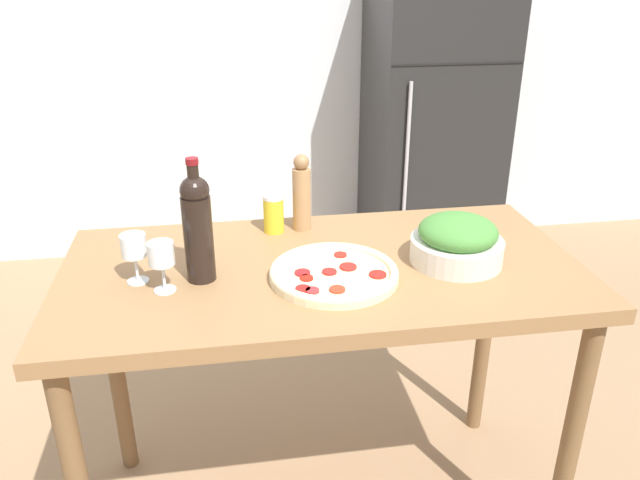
{
  "coord_description": "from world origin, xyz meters",
  "views": [
    {
      "loc": [
        -0.26,
        -1.55,
        1.7
      ],
      "look_at": [
        0.0,
        0.04,
        0.98
      ],
      "focal_mm": 35.0,
      "sensor_mm": 36.0,
      "label": 1
    }
  ],
  "objects_px": {
    "refrigerator": "(432,122)",
    "wine_glass_near": "(161,257)",
    "pepper_mill": "(302,194)",
    "wine_bottle": "(197,226)",
    "salt_canister": "(274,213)",
    "homemade_pizza": "(334,273)",
    "salad_bowl": "(457,241)",
    "wine_glass_far": "(134,248)"
  },
  "relations": [
    {
      "from": "wine_bottle",
      "to": "homemade_pizza",
      "type": "distance_m",
      "value": 0.38
    },
    {
      "from": "wine_glass_near",
      "to": "salt_canister",
      "type": "xyz_separation_m",
      "value": [
        0.32,
        0.34,
        -0.04
      ]
    },
    {
      "from": "salad_bowl",
      "to": "salt_canister",
      "type": "distance_m",
      "value": 0.57
    },
    {
      "from": "wine_glass_near",
      "to": "salt_canister",
      "type": "bearing_deg",
      "value": 47.39
    },
    {
      "from": "wine_bottle",
      "to": "salt_canister",
      "type": "bearing_deg",
      "value": 52.56
    },
    {
      "from": "wine_glass_far",
      "to": "salad_bowl",
      "type": "xyz_separation_m",
      "value": [
        0.88,
        -0.02,
        -0.04
      ]
    },
    {
      "from": "pepper_mill",
      "to": "wine_glass_far",
      "type": "bearing_deg",
      "value": -148.96
    },
    {
      "from": "wine_bottle",
      "to": "salt_canister",
      "type": "distance_m",
      "value": 0.38
    },
    {
      "from": "refrigerator",
      "to": "pepper_mill",
      "type": "bearing_deg",
      "value": -121.5
    },
    {
      "from": "wine_bottle",
      "to": "salad_bowl",
      "type": "relative_size",
      "value": 1.29
    },
    {
      "from": "refrigerator",
      "to": "salt_canister",
      "type": "bearing_deg",
      "value": -123.71
    },
    {
      "from": "wine_glass_far",
      "to": "pepper_mill",
      "type": "height_order",
      "value": "pepper_mill"
    },
    {
      "from": "salt_canister",
      "to": "wine_glass_near",
      "type": "bearing_deg",
      "value": -132.61
    },
    {
      "from": "wine_glass_near",
      "to": "wine_glass_far",
      "type": "xyz_separation_m",
      "value": [
        -0.07,
        0.06,
        0.0
      ]
    },
    {
      "from": "refrigerator",
      "to": "pepper_mill",
      "type": "relative_size",
      "value": 6.97
    },
    {
      "from": "refrigerator",
      "to": "pepper_mill",
      "type": "height_order",
      "value": "refrigerator"
    },
    {
      "from": "salt_canister",
      "to": "salad_bowl",
      "type": "bearing_deg",
      "value": -31.36
    },
    {
      "from": "refrigerator",
      "to": "salt_canister",
      "type": "height_order",
      "value": "refrigerator"
    },
    {
      "from": "pepper_mill",
      "to": "homemade_pizza",
      "type": "distance_m",
      "value": 0.37
    },
    {
      "from": "wine_glass_far",
      "to": "salt_canister",
      "type": "relative_size",
      "value": 1.12
    },
    {
      "from": "pepper_mill",
      "to": "salad_bowl",
      "type": "relative_size",
      "value": 0.94
    },
    {
      "from": "refrigerator",
      "to": "wine_glass_far",
      "type": "xyz_separation_m",
      "value": [
        -1.44,
        -1.85,
        0.16
      ]
    },
    {
      "from": "pepper_mill",
      "to": "salt_canister",
      "type": "bearing_deg",
      "value": -175.03
    },
    {
      "from": "wine_glass_near",
      "to": "wine_glass_far",
      "type": "relative_size",
      "value": 1.0
    },
    {
      "from": "wine_bottle",
      "to": "wine_glass_near",
      "type": "distance_m",
      "value": 0.12
    },
    {
      "from": "wine_glass_near",
      "to": "pepper_mill",
      "type": "distance_m",
      "value": 0.54
    },
    {
      "from": "wine_bottle",
      "to": "homemade_pizza",
      "type": "height_order",
      "value": "wine_bottle"
    },
    {
      "from": "refrigerator",
      "to": "salad_bowl",
      "type": "xyz_separation_m",
      "value": [
        -0.56,
        -1.87,
        0.13
      ]
    },
    {
      "from": "wine_bottle",
      "to": "salt_canister",
      "type": "xyz_separation_m",
      "value": [
        0.22,
        0.29,
        -0.09
      ]
    },
    {
      "from": "wine_bottle",
      "to": "pepper_mill",
      "type": "xyz_separation_m",
      "value": [
        0.31,
        0.3,
        -0.04
      ]
    },
    {
      "from": "refrigerator",
      "to": "wine_glass_far",
      "type": "bearing_deg",
      "value": -127.81
    },
    {
      "from": "refrigerator",
      "to": "wine_glass_near",
      "type": "relative_size",
      "value": 12.47
    },
    {
      "from": "refrigerator",
      "to": "wine_bottle",
      "type": "xyz_separation_m",
      "value": [
        -1.27,
        -1.86,
        0.22
      ]
    },
    {
      "from": "pepper_mill",
      "to": "salt_canister",
      "type": "height_order",
      "value": "pepper_mill"
    },
    {
      "from": "salad_bowl",
      "to": "refrigerator",
      "type": "bearing_deg",
      "value": 73.32
    },
    {
      "from": "refrigerator",
      "to": "homemade_pizza",
      "type": "bearing_deg",
      "value": -115.65
    },
    {
      "from": "wine_bottle",
      "to": "wine_glass_far",
      "type": "height_order",
      "value": "wine_bottle"
    },
    {
      "from": "refrigerator",
      "to": "wine_glass_near",
      "type": "distance_m",
      "value": 2.36
    },
    {
      "from": "pepper_mill",
      "to": "salad_bowl",
      "type": "distance_m",
      "value": 0.51
    },
    {
      "from": "wine_glass_far",
      "to": "homemade_pizza",
      "type": "height_order",
      "value": "wine_glass_far"
    },
    {
      "from": "refrigerator",
      "to": "wine_bottle",
      "type": "height_order",
      "value": "refrigerator"
    },
    {
      "from": "wine_glass_near",
      "to": "homemade_pizza",
      "type": "xyz_separation_m",
      "value": [
        0.44,
        -0.0,
        -0.08
      ]
    }
  ]
}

